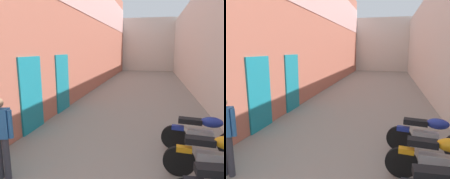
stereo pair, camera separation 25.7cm
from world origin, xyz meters
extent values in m
plane|color=gray|center=(0.00, 10.13, 0.00)|extent=(40.26, 40.26, 0.00)
cube|color=#B76651|center=(-3.01, 12.13, 3.73)|extent=(0.40, 24.26, 7.46)
cube|color=teal|center=(-2.79, 5.60, 1.10)|extent=(0.06, 1.10, 2.20)
cube|color=teal|center=(-2.79, 7.80, 1.10)|extent=(0.06, 1.10, 2.20)
cube|color=beige|center=(3.01, 12.13, 2.70)|extent=(0.40, 24.26, 5.41)
cube|color=beige|center=(0.00, 25.26, 2.89)|extent=(8.63, 2.00, 5.78)
cube|color=black|center=(1.58, 2.94, 0.76)|extent=(0.53, 0.24, 0.12)
cylinder|color=black|center=(1.24, 3.97, 0.30)|extent=(0.61, 0.14, 0.60)
cube|color=#9E9EA3|center=(1.81, 3.90, 0.42)|extent=(0.58, 0.26, 0.28)
cube|color=black|center=(1.59, 3.93, 0.76)|extent=(0.54, 0.27, 0.12)
cube|color=orange|center=(1.32, 3.96, 0.56)|extent=(0.29, 0.17, 0.10)
cylinder|color=black|center=(1.25, 5.10, 0.30)|extent=(0.61, 0.17, 0.60)
cube|color=#9E9EA3|center=(1.82, 5.02, 0.42)|extent=(0.58, 0.28, 0.28)
ellipsoid|color=navy|center=(2.04, 4.98, 0.78)|extent=(0.51, 0.33, 0.24)
cube|color=black|center=(1.59, 5.05, 0.76)|extent=(0.55, 0.30, 0.12)
cube|color=navy|center=(1.33, 5.09, 0.56)|extent=(0.30, 0.18, 0.10)
cylinder|color=#383842|center=(-1.91, 3.24, 0.41)|extent=(0.12, 0.12, 0.82)
cylinder|color=#2D66A5|center=(-1.77, 3.24, 1.09)|extent=(0.08, 0.08, 0.52)
camera|label=1|loc=(0.70, 0.05, 2.41)|focal=34.10mm
camera|label=2|loc=(0.96, 0.11, 2.41)|focal=34.10mm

